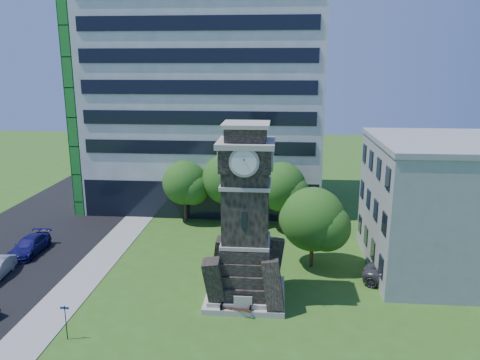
# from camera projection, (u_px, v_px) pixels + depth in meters

# --- Properties ---
(ground) EXTENTS (160.00, 160.00, 0.00)m
(ground) POSITION_uv_depth(u_px,v_px,m) (198.00, 310.00, 31.02)
(ground) COLOR #335D1A
(ground) RESTS_ON ground
(sidewalk) EXTENTS (3.00, 70.00, 0.06)m
(sidewalk) POSITION_uv_depth(u_px,v_px,m) (90.00, 272.00, 36.62)
(sidewalk) COLOR gray
(sidewalk) RESTS_ON ground
(clock_tower) EXTENTS (5.40, 5.40, 12.22)m
(clock_tower) POSITION_uv_depth(u_px,v_px,m) (246.00, 226.00, 31.43)
(clock_tower) COLOR #BBB1A3
(clock_tower) RESTS_ON ground
(office_tall) EXTENTS (26.20, 15.11, 28.60)m
(office_tall) POSITION_uv_depth(u_px,v_px,m) (207.00, 78.00, 52.80)
(office_tall) COLOR white
(office_tall) RESTS_ON ground
(office_low) EXTENTS (15.20, 12.20, 10.40)m
(office_low) POSITION_uv_depth(u_px,v_px,m) (472.00, 207.00, 35.86)
(office_low) COLOR #949799
(office_low) RESTS_ON ground
(car_street_north) EXTENTS (2.03, 4.97, 1.44)m
(car_street_north) POSITION_uv_depth(u_px,v_px,m) (30.00, 246.00, 40.02)
(car_street_north) COLOR navy
(car_street_north) RESTS_ON ground
(car_east_lot) EXTENTS (6.10, 4.64, 1.54)m
(car_east_lot) POSITION_uv_depth(u_px,v_px,m) (402.00, 278.00, 33.89)
(car_east_lot) COLOR #46464B
(car_east_lot) RESTS_ON ground
(park_bench) EXTENTS (2.02, 0.54, 1.05)m
(park_bench) POSITION_uv_depth(u_px,v_px,m) (237.00, 307.00, 30.32)
(park_bench) COLOR black
(park_bench) RESTS_ON ground
(street_sign) EXTENTS (0.52, 0.05, 2.18)m
(street_sign) POSITION_uv_depth(u_px,v_px,m) (66.00, 319.00, 27.39)
(street_sign) COLOR black
(street_sign) RESTS_ON ground
(tree_nw) EXTENTS (4.96, 4.51, 6.36)m
(tree_nw) POSITION_uv_depth(u_px,v_px,m) (185.00, 184.00, 47.50)
(tree_nw) COLOR #332114
(tree_nw) RESTS_ON ground
(tree_nc) EXTENTS (5.64, 5.12, 7.18)m
(tree_nc) POSITION_uv_depth(u_px,v_px,m) (228.00, 181.00, 46.92)
(tree_nc) COLOR #332114
(tree_nc) RESTS_ON ground
(tree_ne) EXTENTS (5.22, 4.75, 6.81)m
(tree_ne) POSITION_uv_depth(u_px,v_px,m) (282.00, 188.00, 44.75)
(tree_ne) COLOR #332114
(tree_ne) RESTS_ON ground
(tree_east) EXTENTS (5.58, 5.07, 6.54)m
(tree_east) POSITION_uv_depth(u_px,v_px,m) (314.00, 221.00, 36.72)
(tree_east) COLOR #332114
(tree_east) RESTS_ON ground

